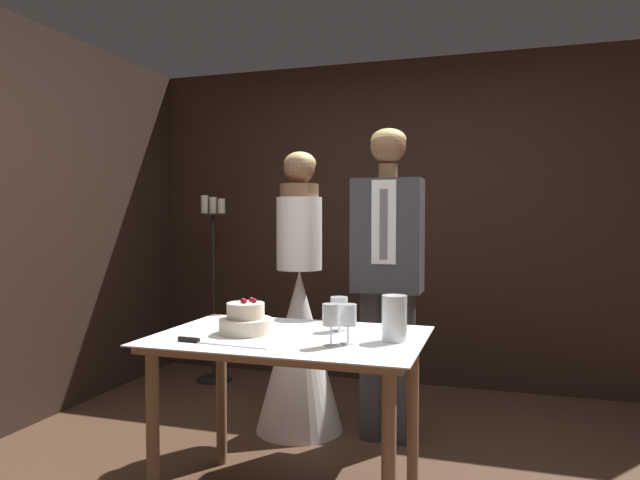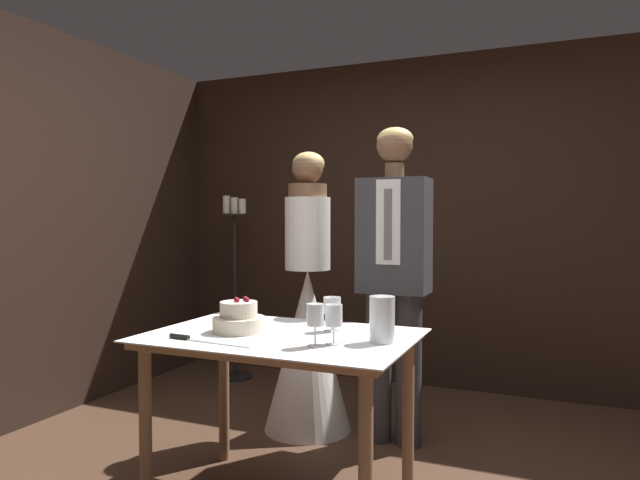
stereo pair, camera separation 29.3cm
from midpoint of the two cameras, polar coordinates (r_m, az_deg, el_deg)
The scene contains 11 objects.
wall_back at distance 4.58m, azimuth 7.01°, elevation 1.75°, with size 4.49×0.12×2.56m, color black.
cake_table at distance 2.64m, azimuth -6.25°, elevation -11.62°, with size 1.20×0.81×0.78m.
tiered_cake at distance 2.68m, azimuth -10.61°, elevation -7.93°, with size 0.24×0.24×0.16m.
cake_knife at distance 2.51m, azimuth -14.82°, elevation -9.83°, with size 0.42×0.05×0.02m.
wine_glass_near at distance 2.68m, azimuth -1.22°, elevation -6.74°, with size 0.08×0.08×0.16m.
wine_glass_middle at distance 2.36m, azimuth -2.49°, elevation -7.74°, with size 0.07×0.07×0.18m.
wine_glass_far at distance 2.41m, azimuth -0.69°, elevation -7.75°, with size 0.07×0.07×0.17m.
hurricane_candle at distance 2.47m, azimuth 4.05°, elevation -7.95°, with size 0.11×0.11×0.20m.
bride at distance 3.57m, azimuth -4.45°, elevation -8.90°, with size 0.54×0.54×1.72m.
groom at distance 3.35m, azimuth 4.30°, elevation -2.74°, with size 0.40×0.25×1.84m.
candle_stand at distance 4.71m, azimuth -12.39°, elevation -4.56°, with size 0.28×0.28×1.50m.
Camera 1 is at (0.69, -2.42, 1.31)m, focal length 32.00 mm.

